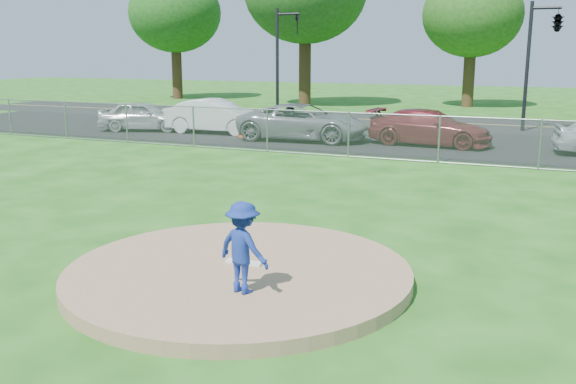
# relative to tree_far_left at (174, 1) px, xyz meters

# --- Properties ---
(ground) EXTENTS (120.00, 120.00, 0.00)m
(ground) POSITION_rel_tree_far_left_xyz_m (22.00, -23.00, -7.06)
(ground) COLOR #185312
(ground) RESTS_ON ground
(pitchers_mound) EXTENTS (5.40, 5.40, 0.20)m
(pitchers_mound) POSITION_rel_tree_far_left_xyz_m (22.00, -33.00, -6.96)
(pitchers_mound) COLOR #967252
(pitchers_mound) RESTS_ON ground
(pitching_rubber) EXTENTS (0.60, 0.15, 0.04)m
(pitching_rubber) POSITION_rel_tree_far_left_xyz_m (22.00, -32.80, -6.84)
(pitching_rubber) COLOR white
(pitching_rubber) RESTS_ON pitchers_mound
(chain_link_fence) EXTENTS (40.00, 0.06, 1.50)m
(chain_link_fence) POSITION_rel_tree_far_left_xyz_m (22.00, -21.00, -6.31)
(chain_link_fence) COLOR gray
(chain_link_fence) RESTS_ON ground
(parking_lot) EXTENTS (50.00, 8.00, 0.01)m
(parking_lot) POSITION_rel_tree_far_left_xyz_m (22.00, -16.50, -7.05)
(parking_lot) COLOR black
(parking_lot) RESTS_ON ground
(street) EXTENTS (60.00, 7.00, 0.01)m
(street) POSITION_rel_tree_far_left_xyz_m (22.00, -9.00, -7.06)
(street) COLOR black
(street) RESTS_ON ground
(tree_far_left) EXTENTS (6.72, 6.72, 10.74)m
(tree_far_left) POSITION_rel_tree_far_left_xyz_m (0.00, 0.00, 0.00)
(tree_far_left) COLOR #3A2215
(tree_far_left) RESTS_ON ground
(tree_center) EXTENTS (6.16, 6.16, 9.84)m
(tree_center) POSITION_rel_tree_far_left_xyz_m (21.00, 1.00, -0.59)
(tree_center) COLOR #392714
(tree_center) RESTS_ON ground
(traffic_signal_left) EXTENTS (1.28, 0.20, 5.60)m
(traffic_signal_left) POSITION_rel_tree_far_left_xyz_m (13.24, -11.00, -3.70)
(traffic_signal_left) COLOR black
(traffic_signal_left) RESTS_ON ground
(traffic_signal_center) EXTENTS (1.42, 2.48, 5.60)m
(traffic_signal_center) POSITION_rel_tree_far_left_xyz_m (25.97, -11.00, -2.45)
(traffic_signal_center) COLOR black
(traffic_signal_center) RESTS_ON ground
(pitcher) EXTENTS (0.94, 0.69, 1.30)m
(pitcher) POSITION_rel_tree_far_left_xyz_m (22.54, -33.90, -6.21)
(pitcher) COLOR navy
(pitcher) RESTS_ON pitchers_mound
(traffic_cone) EXTENTS (0.40, 0.40, 0.78)m
(traffic_cone) POSITION_rel_tree_far_left_xyz_m (14.40, -17.72, -6.66)
(traffic_cone) COLOR #FF420D
(traffic_cone) RESTS_ON parking_lot
(parked_car_silver) EXTENTS (4.18, 2.74, 1.32)m
(parked_car_silver) POSITION_rel_tree_far_left_xyz_m (9.34, -17.58, -6.39)
(parked_car_silver) COLOR #B5B5BA
(parked_car_silver) RESTS_ON parking_lot
(parked_car_white) EXTENTS (4.51, 1.74, 1.46)m
(parked_car_white) POSITION_rel_tree_far_left_xyz_m (12.74, -17.07, -6.32)
(parked_car_white) COLOR white
(parked_car_white) RESTS_ON parking_lot
(parked_car_gray) EXTENTS (5.33, 2.71, 1.44)m
(parked_car_gray) POSITION_rel_tree_far_left_xyz_m (17.08, -17.72, -6.33)
(parked_car_gray) COLOR gray
(parked_car_gray) RESTS_ON parking_lot
(parked_car_darkred) EXTENTS (4.74, 2.22, 1.34)m
(parked_car_darkred) POSITION_rel_tree_far_left_xyz_m (21.99, -17.16, -6.38)
(parked_car_darkred) COLOR maroon
(parked_car_darkred) RESTS_ON parking_lot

